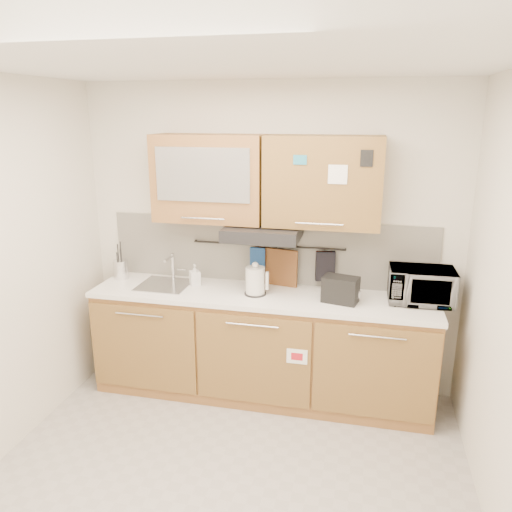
% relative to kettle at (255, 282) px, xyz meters
% --- Properties ---
extents(floor, '(3.20, 3.20, 0.00)m').
position_rel_kettle_xyz_m(floor, '(0.04, -1.16, -1.03)').
color(floor, '#9E9993').
rests_on(floor, ground).
extents(ceiling, '(3.20, 3.20, 0.00)m').
position_rel_kettle_xyz_m(ceiling, '(0.04, -1.16, 1.57)').
color(ceiling, white).
rests_on(ceiling, wall_back).
extents(wall_back, '(3.20, 0.00, 3.20)m').
position_rel_kettle_xyz_m(wall_back, '(0.04, 0.34, 0.27)').
color(wall_back, silver).
rests_on(wall_back, ground).
extents(base_cabinet, '(2.80, 0.64, 0.88)m').
position_rel_kettle_xyz_m(base_cabinet, '(0.04, 0.03, -0.62)').
color(base_cabinet, brown).
rests_on(base_cabinet, floor).
extents(countertop, '(2.82, 0.62, 0.04)m').
position_rel_kettle_xyz_m(countertop, '(0.04, 0.03, -0.13)').
color(countertop, white).
rests_on(countertop, base_cabinet).
extents(backsplash, '(2.80, 0.02, 0.56)m').
position_rel_kettle_xyz_m(backsplash, '(0.04, 0.32, 0.17)').
color(backsplash, silver).
rests_on(backsplash, countertop).
extents(upper_cabinets, '(1.82, 0.37, 0.70)m').
position_rel_kettle_xyz_m(upper_cabinets, '(0.04, 0.16, 0.80)').
color(upper_cabinets, brown).
rests_on(upper_cabinets, wall_back).
extents(range_hood, '(0.60, 0.46, 0.10)m').
position_rel_kettle_xyz_m(range_hood, '(0.04, 0.09, 0.39)').
color(range_hood, black).
rests_on(range_hood, upper_cabinets).
extents(sink, '(0.42, 0.40, 0.26)m').
position_rel_kettle_xyz_m(sink, '(-0.81, 0.04, -0.11)').
color(sink, silver).
rests_on(sink, countertop).
extents(utensil_rail, '(1.30, 0.02, 0.02)m').
position_rel_kettle_xyz_m(utensil_rail, '(0.04, 0.29, 0.23)').
color(utensil_rail, black).
rests_on(utensil_rail, backsplash).
extents(utensil_crock, '(0.15, 0.15, 0.33)m').
position_rel_kettle_xyz_m(utensil_crock, '(-1.26, 0.14, -0.02)').
color(utensil_crock, silver).
rests_on(utensil_crock, countertop).
extents(kettle, '(0.20, 0.18, 0.28)m').
position_rel_kettle_xyz_m(kettle, '(0.00, 0.00, 0.00)').
color(kettle, silver).
rests_on(kettle, countertop).
extents(toaster, '(0.30, 0.22, 0.20)m').
position_rel_kettle_xyz_m(toaster, '(0.68, -0.02, -0.01)').
color(toaster, black).
rests_on(toaster, countertop).
extents(microwave, '(0.50, 0.34, 0.27)m').
position_rel_kettle_xyz_m(microwave, '(1.29, 0.12, 0.03)').
color(microwave, '#999999').
rests_on(microwave, countertop).
extents(soap_bottle, '(0.12, 0.12, 0.18)m').
position_rel_kettle_xyz_m(soap_bottle, '(-0.56, 0.11, -0.02)').
color(soap_bottle, '#999999').
rests_on(soap_bottle, countertop).
extents(cutting_board, '(0.38, 0.10, 0.47)m').
position_rel_kettle_xyz_m(cutting_board, '(0.12, 0.27, -0.03)').
color(cutting_board, brown).
rests_on(cutting_board, utensil_rail).
extents(oven_mitt, '(0.13, 0.03, 0.22)m').
position_rel_kettle_xyz_m(oven_mitt, '(-0.04, 0.27, 0.10)').
color(oven_mitt, navy).
rests_on(oven_mitt, utensil_rail).
extents(dark_pouch, '(0.17, 0.09, 0.25)m').
position_rel_kettle_xyz_m(dark_pouch, '(0.54, 0.27, 0.08)').
color(dark_pouch, black).
rests_on(dark_pouch, utensil_rail).
extents(pot_holder, '(0.13, 0.03, 0.16)m').
position_rel_kettle_xyz_m(pot_holder, '(0.52, 0.27, 0.13)').
color(pot_holder, '#AE2417').
rests_on(pot_holder, utensil_rail).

